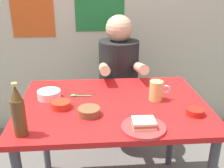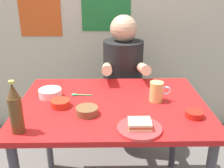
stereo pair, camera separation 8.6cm
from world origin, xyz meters
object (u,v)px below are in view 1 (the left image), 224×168
at_px(beer_bottle, 18,112).
at_px(condiment_bowl_brown, 89,111).
at_px(plate_orange, 143,127).
at_px(beer_mug, 156,91).
at_px(stool, 118,111).
at_px(dining_table, 113,117).
at_px(person_seated, 119,66).
at_px(sandwich, 144,123).

height_order(beer_bottle, condiment_bowl_brown, beer_bottle).
relative_size(plate_orange, beer_mug, 1.75).
relative_size(stool, plate_orange, 2.05).
distance_m(dining_table, condiment_bowl_brown, 0.23).
bearing_deg(beer_mug, condiment_bowl_brown, -157.94).
relative_size(person_seated, plate_orange, 3.27).
height_order(person_seated, beer_bottle, person_seated).
xyz_separation_m(dining_table, beer_mug, (0.26, 0.02, 0.15)).
relative_size(sandwich, condiment_bowl_brown, 0.92).
relative_size(beer_mug, beer_bottle, 0.48).
bearing_deg(dining_table, stool, 81.06).
relative_size(stool, person_seated, 0.63).
height_order(sandwich, beer_mug, beer_mug).
bearing_deg(sandwich, stool, 91.77).
bearing_deg(stool, condiment_bowl_brown, -107.10).
distance_m(person_seated, sandwich, 0.92).
distance_m(person_seated, beer_mug, 0.62).
bearing_deg(dining_table, plate_orange, -66.79).
height_order(beer_mug, condiment_bowl_brown, beer_mug).
bearing_deg(beer_mug, plate_orange, -113.12).
bearing_deg(sandwich, beer_bottle, -179.32).
relative_size(dining_table, condiment_bowl_brown, 9.17).
relative_size(person_seated, condiment_bowl_brown, 6.00).
bearing_deg(condiment_bowl_brown, beer_bottle, -152.45).
bearing_deg(condiment_bowl_brown, beer_mug, 22.06).
bearing_deg(plate_orange, dining_table, 113.21).
height_order(dining_table, sandwich, sandwich).
bearing_deg(beer_mug, sandwich, -113.12).
bearing_deg(plate_orange, sandwich, 0.00).
distance_m(plate_orange, condiment_bowl_brown, 0.31).
bearing_deg(stool, plate_orange, -88.23).
relative_size(plate_orange, sandwich, 2.00).
height_order(stool, condiment_bowl_brown, condiment_bowl_brown).
bearing_deg(person_seated, beer_mug, -74.44).
height_order(plate_orange, sandwich, sandwich).
bearing_deg(stool, beer_mug, -74.71).
height_order(dining_table, stool, dining_table).
distance_m(beer_mug, condiment_bowl_brown, 0.44).
bearing_deg(stool, dining_table, -98.94).
relative_size(sandwich, beer_bottle, 0.42).
bearing_deg(beer_bottle, beer_mug, 24.53).
distance_m(stool, plate_orange, 1.01).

